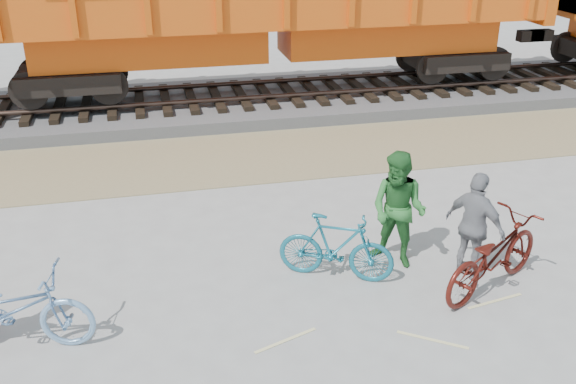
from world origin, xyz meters
name	(u,v)px	position (x,y,z in m)	size (l,w,h in m)	color
ground	(343,296)	(0.00, 0.00, 0.00)	(120.00, 120.00, 0.00)	#9E9E99
gravel_strip	(267,155)	(0.00, 5.50, 0.01)	(120.00, 3.00, 0.02)	#9C8E61
ballast_bed	(241,103)	(0.00, 9.00, 0.15)	(120.00, 4.00, 0.30)	slate
track	(241,91)	(0.00, 9.00, 0.47)	(120.00, 2.60, 0.24)	black
bicycle_blue	(11,309)	(-4.26, -0.12, 0.53)	(0.70, 2.01, 1.05)	#79A6D3
bicycle_teal	(336,247)	(0.03, 0.48, 0.50)	(0.47, 1.68, 1.01)	#17687D
bicycle_maroon	(493,256)	(2.06, -0.29, 0.54)	(0.72, 2.06, 1.08)	#49130D
person_man	(398,210)	(1.03, 0.68, 0.89)	(0.87, 0.67, 1.78)	#27672B
person_woman	(475,226)	(1.96, 0.11, 0.81)	(0.95, 0.40, 1.62)	gray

